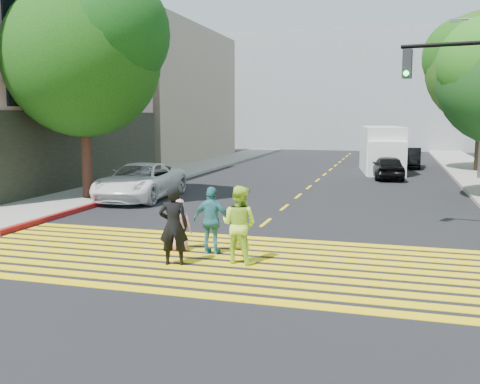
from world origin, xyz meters
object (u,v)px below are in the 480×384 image
at_px(pedestrian_extra, 212,221).
at_px(silver_car, 382,152).
at_px(tree_left, 84,50).
at_px(white_sedan, 140,181).
at_px(dark_car_near, 388,167).
at_px(pedestrian_woman, 239,225).
at_px(pedestrian_child, 179,225).
at_px(white_van, 382,151).
at_px(pedestrian_man, 173,226).
at_px(dark_car_parked, 410,158).

xyz_separation_m(pedestrian_extra, silver_car, (3.42, 29.30, -0.13)).
xyz_separation_m(tree_left, pedestrian_extra, (7.48, -6.60, -5.11)).
height_order(white_sedan, dark_car_near, white_sedan).
height_order(pedestrian_woman, white_sedan, pedestrian_woman).
xyz_separation_m(pedestrian_child, pedestrian_extra, (0.91, -0.06, 0.17)).
relative_size(pedestrian_extra, white_sedan, 0.32).
height_order(tree_left, white_van, tree_left).
bearing_deg(silver_car, dark_car_near, 93.91).
distance_m(tree_left, white_van, 18.94).
relative_size(tree_left, pedestrian_man, 4.82).
xyz_separation_m(pedestrian_extra, white_sedan, (-5.75, 7.60, -0.10)).
bearing_deg(tree_left, pedestrian_extra, -41.40).
bearing_deg(pedestrian_man, silver_car, -111.67).
height_order(tree_left, pedestrian_man, tree_left).
xyz_separation_m(silver_car, white_van, (0.14, -8.03, 0.61)).
relative_size(dark_car_near, silver_car, 0.79).
bearing_deg(pedestrian_extra, tree_left, -39.40).
relative_size(tree_left, white_sedan, 1.67).
height_order(pedestrian_woman, dark_car_near, pedestrian_woman).
height_order(pedestrian_man, pedestrian_woman, pedestrian_man).
height_order(silver_car, dark_car_parked, silver_car).
relative_size(pedestrian_man, pedestrian_woman, 1.01).
height_order(pedestrian_man, dark_car_parked, pedestrian_man).
bearing_deg(pedestrian_man, white_van, -114.59).
height_order(pedestrian_child, silver_car, silver_car).
distance_m(pedestrian_extra, white_van, 21.57).
relative_size(pedestrian_man, white_sedan, 0.35).
distance_m(pedestrian_woman, white_sedan, 10.55).
relative_size(white_sedan, silver_car, 1.09).
bearing_deg(silver_car, white_sedan, 68.39).
bearing_deg(white_van, pedestrian_child, -109.50).
height_order(pedestrian_man, pedestrian_extra, pedestrian_man).
xyz_separation_m(pedestrian_woman, silver_car, (2.55, 29.91, -0.20)).
bearing_deg(pedestrian_child, silver_car, -109.87).
relative_size(silver_car, dark_car_parked, 1.21).
xyz_separation_m(tree_left, dark_car_parked, (12.75, 18.32, -5.29)).
height_order(tree_left, silver_car, tree_left).
relative_size(pedestrian_extra, silver_car, 0.34).
xyz_separation_m(tree_left, pedestrian_woman, (8.35, -7.21, -5.04)).
xyz_separation_m(tree_left, pedestrian_child, (6.57, -6.54, -5.28)).
distance_m(pedestrian_woman, silver_car, 30.02).
height_order(tree_left, pedestrian_extra, tree_left).
relative_size(pedestrian_child, pedestrian_extra, 0.80).
xyz_separation_m(silver_car, dark_car_parked, (1.85, -4.39, -0.05)).
relative_size(pedestrian_child, dark_car_parked, 0.33).
height_order(pedestrian_extra, white_sedan, pedestrian_extra).
bearing_deg(pedestrian_woman, pedestrian_man, 34.88).
height_order(tree_left, pedestrian_woman, tree_left).
bearing_deg(silver_car, pedestrian_extra, 84.63).
bearing_deg(dark_car_parked, white_van, -112.87).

